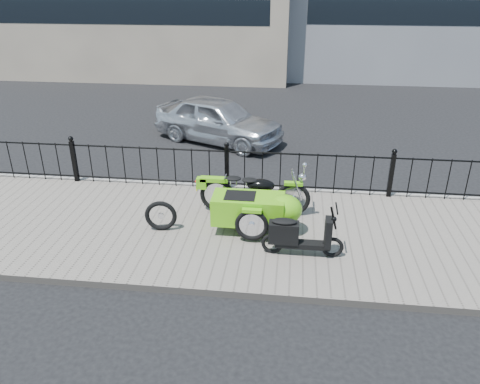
# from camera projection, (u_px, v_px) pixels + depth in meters

# --- Properties ---
(ground) EXTENTS (120.00, 120.00, 0.00)m
(ground) POSITION_uv_depth(u_px,v_px,m) (218.00, 221.00, 9.31)
(ground) COLOR black
(ground) RESTS_ON ground
(sidewalk) EXTENTS (30.00, 3.80, 0.12)m
(sidewalk) POSITION_uv_depth(u_px,v_px,m) (214.00, 230.00, 8.84)
(sidewalk) COLOR slate
(sidewalk) RESTS_ON ground
(curb) EXTENTS (30.00, 0.10, 0.12)m
(curb) POSITION_uv_depth(u_px,v_px,m) (228.00, 188.00, 10.58)
(curb) COLOR gray
(curb) RESTS_ON ground
(iron_fence) EXTENTS (14.11, 0.11, 1.08)m
(iron_fence) POSITION_uv_depth(u_px,v_px,m) (227.00, 169.00, 10.23)
(iron_fence) COLOR black
(iron_fence) RESTS_ON sidewalk
(motorcycle_sidecar) EXTENTS (2.28, 1.48, 0.98)m
(motorcycle_sidecar) POSITION_uv_depth(u_px,v_px,m) (259.00, 205.00, 8.60)
(motorcycle_sidecar) COLOR black
(motorcycle_sidecar) RESTS_ON sidewalk
(scooter) EXTENTS (1.38, 0.40, 0.94)m
(scooter) POSITION_uv_depth(u_px,v_px,m) (297.00, 236.00, 7.83)
(scooter) COLOR black
(scooter) RESTS_ON sidewalk
(spare_tire) EXTENTS (0.60, 0.16, 0.59)m
(spare_tire) POSITION_uv_depth(u_px,v_px,m) (161.00, 216.00, 8.61)
(spare_tire) COLOR black
(spare_tire) RESTS_ON sidewalk
(sedan_car) EXTENTS (4.10, 2.97, 1.30)m
(sedan_car) POSITION_uv_depth(u_px,v_px,m) (218.00, 120.00, 13.40)
(sedan_car) COLOR silver
(sedan_car) RESTS_ON ground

